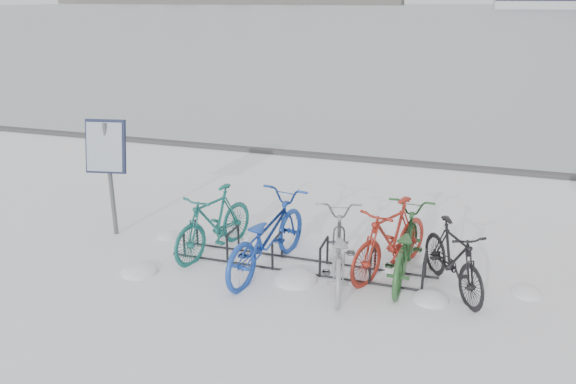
{
  "coord_description": "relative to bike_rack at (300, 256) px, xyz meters",
  "views": [
    {
      "loc": [
        2.14,
        -7.23,
        3.82
      ],
      "look_at": [
        -0.38,
        0.6,
        0.94
      ],
      "focal_mm": 35.0,
      "sensor_mm": 36.0,
      "label": 1
    }
  ],
  "objects": [
    {
      "name": "ground",
      "position": [
        0.0,
        0.0,
        -0.18
      ],
      "size": [
        900.0,
        900.0,
        0.0
      ],
      "primitive_type": "plane",
      "color": "white",
      "rests_on": "ground"
    },
    {
      "name": "ice_sheet",
      "position": [
        0.0,
        155.0,
        -0.17
      ],
      "size": [
        400.0,
        298.0,
        0.02
      ],
      "primitive_type": "cube",
      "color": "#A7B4BD",
      "rests_on": "ground"
    },
    {
      "name": "quay_edge",
      "position": [
        0.0,
        5.9,
        -0.13
      ],
      "size": [
        400.0,
        0.25,
        0.1
      ],
      "primitive_type": "cube",
      "color": "#3F3F42",
      "rests_on": "ground"
    },
    {
      "name": "bike_rack",
      "position": [
        0.0,
        0.0,
        0.0
      ],
      "size": [
        4.0,
        0.48,
        0.46
      ],
      "color": "black",
      "rests_on": "ground"
    },
    {
      "name": "info_board",
      "position": [
        -3.33,
        0.2,
        1.24
      ],
      "size": [
        0.69,
        0.36,
        1.97
      ],
      "rotation": [
        0.0,
        0.0,
        0.19
      ],
      "color": "#595B5E",
      "rests_on": "ground"
    },
    {
      "name": "bike_0",
      "position": [
        -1.43,
        0.1,
        0.35
      ],
      "size": [
        0.97,
        1.85,
        1.07
      ],
      "primitive_type": "imported",
      "rotation": [
        0.0,
        0.0,
        -0.28
      ],
      "color": "#19625B",
      "rests_on": "ground"
    },
    {
      "name": "bike_1",
      "position": [
        -0.46,
        -0.19,
        0.38
      ],
      "size": [
        1.12,
        2.25,
        1.13
      ],
      "primitive_type": "imported",
      "rotation": [
        0.0,
        0.0,
        2.96
      ],
      "color": "#1A42A6",
      "rests_on": "ground"
    },
    {
      "name": "bike_2",
      "position": [
        0.62,
        -0.24,
        0.33
      ],
      "size": [
        1.09,
        2.05,
        1.02
      ],
      "primitive_type": "imported",
      "rotation": [
        0.0,
        0.0,
        3.36
      ],
      "color": "gray",
      "rests_on": "ground"
    },
    {
      "name": "bike_3",
      "position": [
        1.28,
        0.24,
        0.38
      ],
      "size": [
        1.29,
        1.89,
        1.11
      ],
      "primitive_type": "imported",
      "rotation": [
        0.0,
        0.0,
        -0.46
      ],
      "color": "maroon",
      "rests_on": "ground"
    },
    {
      "name": "bike_4",
      "position": [
        1.49,
        0.2,
        0.33
      ],
      "size": [
        0.72,
        1.96,
        1.02
      ],
      "primitive_type": "imported",
      "rotation": [
        0.0,
        0.0,
        3.12
      ],
      "color": "#29592B",
      "rests_on": "ground"
    },
    {
      "name": "bike_5",
      "position": [
        2.16,
        0.01,
        0.31
      ],
      "size": [
        1.23,
        1.66,
        0.99
      ],
      "primitive_type": "imported",
      "rotation": [
        0.0,
        0.0,
        0.53
      ],
      "color": "black",
      "rests_on": "ground"
    },
    {
      "name": "snow_drifts",
      "position": [
        0.01,
        -0.15,
        -0.18
      ],
      "size": [
        5.99,
        2.16,
        0.23
      ],
      "color": "white",
      "rests_on": "ground"
    }
  ]
}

